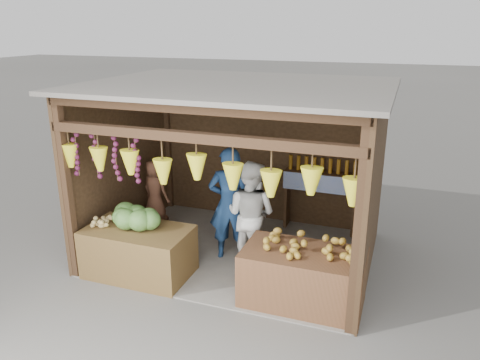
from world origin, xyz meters
name	(u,v)px	position (x,y,z in m)	size (l,w,h in m)	color
ground	(237,253)	(0.00, 0.00, 0.00)	(80.00, 80.00, 0.00)	#514F49
stall_structure	(234,152)	(-0.03, -0.04, 1.67)	(4.30, 3.30, 2.66)	slate
back_shelf	(321,184)	(1.05, 1.28, 0.87)	(1.25, 0.32, 1.32)	#382314
counter_left	(139,252)	(-1.11, -1.09, 0.36)	(1.48, 0.85, 0.71)	#4E371A
counter_right	(303,278)	(1.27, -1.02, 0.37)	(1.54, 0.85, 0.73)	#452B17
stool	(157,226)	(-1.55, 0.22, 0.14)	(0.29, 0.29, 0.27)	black
man_standing	(230,204)	(-0.06, -0.16, 0.89)	(0.65, 0.42, 1.77)	#142B4E
woman_standing	(251,214)	(0.30, -0.26, 0.81)	(0.79, 0.61, 1.62)	silver
vendor_seated	(155,190)	(-1.55, 0.22, 0.80)	(0.51, 0.33, 1.05)	#563222
melon_pile	(137,216)	(-1.15, -1.00, 0.87)	(1.00, 0.50, 0.32)	#224E14
tanfruit_pile	(101,221)	(-1.67, -1.14, 0.78)	(0.34, 0.40, 0.13)	tan
mango_pile	(310,245)	(1.34, -1.02, 0.84)	(1.40, 0.64, 0.22)	#B64E18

